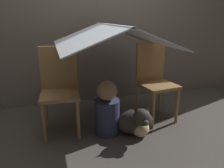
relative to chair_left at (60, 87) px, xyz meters
name	(u,v)px	position (x,y,z in m)	size (l,w,h in m)	color
ground_plane	(116,132)	(0.56, -0.23, -0.50)	(8.80, 8.80, 0.00)	#47423D
wall_back	(94,13)	(0.56, 0.82, 0.75)	(7.00, 0.05, 2.50)	#6B6056
chair_left	(60,87)	(0.00, 0.00, 0.00)	(0.42, 0.42, 0.92)	olive
chair_right	(155,79)	(1.11, 0.00, 0.00)	(0.44, 0.44, 0.92)	olive
sheet_canopy	(112,35)	(0.56, -0.07, 0.52)	(1.13, 1.18, 0.23)	silver
person_front	(107,110)	(0.46, -0.21, -0.24)	(0.27, 0.27, 0.58)	#2D3351
dog	(137,121)	(0.75, -0.34, -0.34)	(0.40, 0.40, 0.37)	#332D28
plush_toy	(141,126)	(0.78, -0.38, -0.38)	(0.18, 0.18, 0.29)	beige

